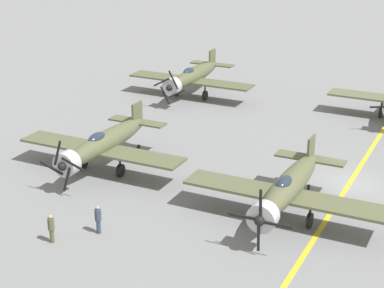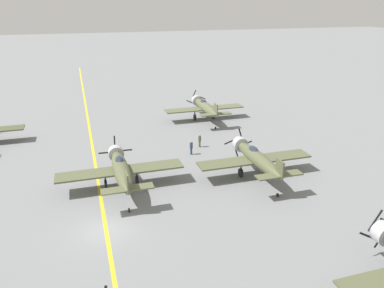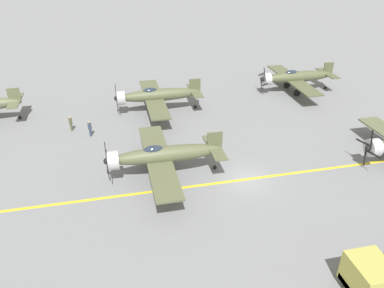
% 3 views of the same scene
% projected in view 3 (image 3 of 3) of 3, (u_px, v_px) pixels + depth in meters
% --- Properties ---
extents(ground_plane, '(400.00, 400.00, 0.00)m').
position_uv_depth(ground_plane, '(245.00, 180.00, 31.53)').
color(ground_plane, slate).
extents(taxiway_stripe, '(0.30, 160.00, 0.01)m').
position_uv_depth(taxiway_stripe, '(245.00, 179.00, 31.53)').
color(taxiway_stripe, yellow).
rests_on(taxiway_stripe, ground).
extents(airplane_mid_center, '(12.00, 9.98, 3.80)m').
position_uv_depth(airplane_mid_center, '(162.00, 155.00, 31.10)').
color(airplane_mid_center, '#585D3E').
rests_on(airplane_mid_center, ground).
extents(airplane_near_right, '(12.00, 9.98, 3.65)m').
position_uv_depth(airplane_near_right, '(296.00, 77.00, 48.42)').
color(airplane_near_right, '#54593A').
rests_on(airplane_near_right, ground).
extents(airplane_mid_right, '(12.00, 9.98, 3.73)m').
position_uv_depth(airplane_mid_right, '(157.00, 95.00, 42.82)').
color(airplane_mid_right, '#565B3D').
rests_on(airplane_mid_right, ground).
extents(ground_crew_walking, '(0.36, 0.36, 1.65)m').
position_uv_depth(ground_crew_walking, '(71.00, 123.00, 39.06)').
color(ground_crew_walking, '#515638').
rests_on(ground_crew_walking, ground).
extents(ground_crew_inspecting, '(0.37, 0.37, 1.68)m').
position_uv_depth(ground_crew_inspecting, '(90.00, 128.00, 37.99)').
color(ground_crew_inspecting, '#334256').
rests_on(ground_crew_inspecting, ground).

